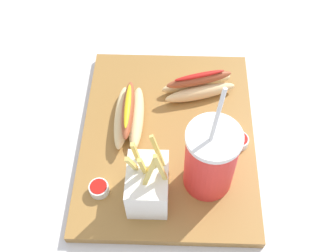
% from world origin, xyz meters
% --- Properties ---
extents(ground_plane, '(2.40, 2.40, 0.02)m').
position_xyz_m(ground_plane, '(0.00, 0.00, -0.01)').
color(ground_plane, silver).
extents(food_tray, '(0.45, 0.35, 0.02)m').
position_xyz_m(food_tray, '(0.00, 0.00, 0.01)').
color(food_tray, olive).
rests_on(food_tray, ground_plane).
extents(soda_cup, '(0.09, 0.09, 0.25)m').
position_xyz_m(soda_cup, '(-0.10, -0.08, 0.10)').
color(soda_cup, red).
rests_on(soda_cup, food_tray).
extents(fries_basket, '(0.10, 0.07, 0.15)m').
position_xyz_m(fries_basket, '(-0.14, 0.03, 0.06)').
color(fries_basket, white).
rests_on(fries_basket, food_tray).
extents(hot_dog_1, '(0.10, 0.16, 0.06)m').
position_xyz_m(hot_dog_1, '(0.11, -0.06, 0.04)').
color(hot_dog_1, '#E5C689').
rests_on(hot_dog_1, food_tray).
extents(hot_dog_2, '(0.16, 0.06, 0.06)m').
position_xyz_m(hot_dog_2, '(0.03, 0.08, 0.04)').
color(hot_dog_2, '#E5C689').
rests_on(hot_dog_2, food_tray).
extents(ketchup_cup_1, '(0.04, 0.04, 0.02)m').
position_xyz_m(ketchup_cup_1, '(-0.02, -0.14, 0.03)').
color(ketchup_cup_1, white).
rests_on(ketchup_cup_1, food_tray).
extents(ketchup_cup_2, '(0.04, 0.04, 0.02)m').
position_xyz_m(ketchup_cup_2, '(-0.13, 0.12, 0.03)').
color(ketchup_cup_2, white).
rests_on(ketchup_cup_2, food_tray).
extents(ketchup_cup_3, '(0.03, 0.03, 0.02)m').
position_xyz_m(ketchup_cup_3, '(0.02, -0.11, 0.03)').
color(ketchup_cup_3, white).
rests_on(ketchup_cup_3, food_tray).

